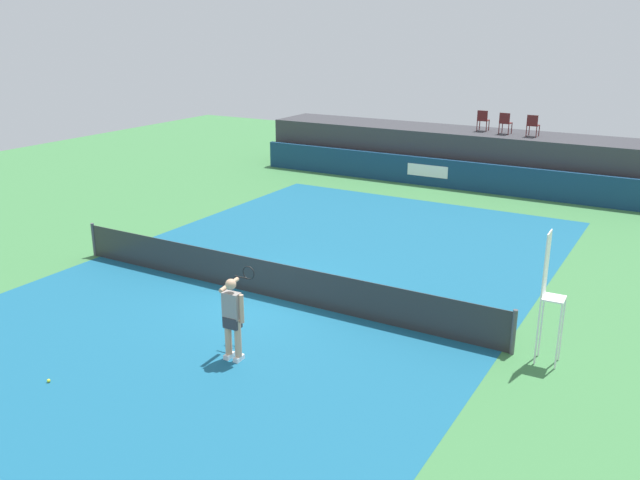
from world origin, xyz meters
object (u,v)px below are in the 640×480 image
object	(u,v)px
spectator_chair_center	(533,125)
spectator_chair_far_left	(483,120)
tennis_player	(233,316)
tennis_ball	(49,381)
net_post_near	(94,240)
net_post_far	(514,332)
spectator_chair_left	(505,122)
umpire_chair	(549,289)

from	to	relation	value
spectator_chair_center	spectator_chair_far_left	bearing A→B (deg)	168.89
spectator_chair_far_left	spectator_chair_center	xyz separation A→B (m)	(2.20, -0.43, 0.00)
spectator_chair_center	tennis_player	bearing A→B (deg)	-94.96
spectator_chair_far_left	tennis_ball	bearing A→B (deg)	-95.11
net_post_near	net_post_far	distance (m)	12.40
net_post_near	tennis_ball	world-z (taller)	net_post_near
spectator_chair_left	net_post_far	distance (m)	15.85
umpire_chair	net_post_near	bearing A→B (deg)	179.98
spectator_chair_far_left	tennis_ball	world-z (taller)	spectator_chair_far_left
umpire_chair	tennis_ball	distance (m)	9.93
spectator_chair_far_left	net_post_near	distance (m)	16.97
spectator_chair_left	tennis_ball	xyz separation A→B (m)	(-2.92, -20.70, -2.66)
spectator_chair_far_left	umpire_chair	distance (m)	16.58
tennis_player	tennis_ball	bearing A→B (deg)	-134.24
umpire_chair	net_post_near	size ratio (longest dim) A/B	2.76
net_post_near	tennis_player	distance (m)	8.12
net_post_near	tennis_ball	bearing A→B (deg)	-48.61
umpire_chair	tennis_ball	world-z (taller)	umpire_chair
net_post_near	spectator_chair_center	bearing A→B (deg)	58.73
spectator_chair_center	net_post_far	xyz separation A→B (m)	(3.33, -14.93, -2.19)
spectator_chair_center	tennis_ball	size ratio (longest dim) A/B	13.06
spectator_chair_left	umpire_chair	bearing A→B (deg)	-71.32
umpire_chair	tennis_player	bearing A→B (deg)	-150.76
spectator_chair_left	tennis_ball	world-z (taller)	spectator_chair_left
spectator_chair_far_left	net_post_near	size ratio (longest dim) A/B	0.89
umpire_chair	net_post_near	xyz separation A→B (m)	(-13.00, 0.00, -1.09)
spectator_chair_left	tennis_player	size ratio (longest dim) A/B	0.50
tennis_player	tennis_ball	xyz separation A→B (m)	(-2.51, -2.58, -0.92)
umpire_chair	spectator_chair_center	bearing A→B (deg)	104.76
net_post_near	tennis_player	world-z (taller)	tennis_player
tennis_player	spectator_chair_left	bearing A→B (deg)	88.70
spectator_chair_far_left	spectator_chair_left	bearing A→B (deg)	-17.09
net_post_near	net_post_far	size ratio (longest dim) A/B	1.00
spectator_chair_far_left	tennis_player	bearing A→B (deg)	-88.04
spectator_chair_left	tennis_player	bearing A→B (deg)	-91.30
net_post_far	spectator_chair_center	bearing A→B (deg)	102.59
tennis_player	tennis_ball	size ratio (longest dim) A/B	26.03
spectator_chair_center	net_post_near	world-z (taller)	spectator_chair_center
net_post_far	tennis_player	bearing A→B (deg)	-147.83
tennis_player	spectator_chair_center	bearing A→B (deg)	85.04
net_post_near	net_post_far	bearing A→B (deg)	0.00
spectator_chair_left	net_post_far	size ratio (longest dim) A/B	0.89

